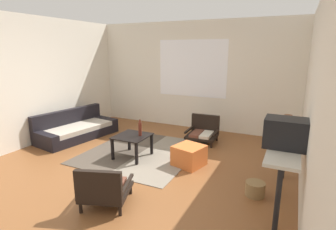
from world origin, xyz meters
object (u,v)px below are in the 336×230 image
couch (76,129)px  ottoman_orange (189,156)px  armchair_by_window (203,131)px  armchair_striped_foreground (104,189)px  glass_bottle (140,129)px  coffee_table (132,139)px  crt_television (286,133)px  wicker_basket (255,189)px  console_shelf (284,150)px  clay_vase (287,129)px

couch → ottoman_orange: (2.94, -0.30, -0.01)m
armchair_by_window → armchair_striped_foreground: 3.03m
glass_bottle → armchair_striped_foreground: bearing=-74.8°
couch → coffee_table: 1.90m
crt_television → wicker_basket: 0.97m
armchair_striped_foreground → armchair_by_window: bearing=83.6°
couch → glass_bottle: bearing=-10.5°
armchair_striped_foreground → console_shelf: bearing=29.2°
armchair_striped_foreground → ottoman_orange: 1.76m
ottoman_orange → crt_television: crt_television is taller
console_shelf → glass_bottle: bearing=169.2°
coffee_table → wicker_basket: bearing=-10.5°
armchair_striped_foreground → crt_television: 2.40m
armchair_striped_foreground → clay_vase: (2.05, 1.39, 0.69)m
ottoman_orange → clay_vase: bearing=-10.8°
armchair_by_window → console_shelf: 2.58m
wicker_basket → ottoman_orange: bearing=155.4°
glass_bottle → wicker_basket: glass_bottle is taller
coffee_table → armchair_striped_foreground: size_ratio=0.82×
armchair_striped_foreground → wicker_basket: bearing=33.1°
wicker_basket → crt_television: bearing=-22.8°
ottoman_orange → glass_bottle: size_ratio=1.54×
coffee_table → glass_bottle: glass_bottle is taller
coffee_table → armchair_by_window: 1.72m
coffee_table → wicker_basket: coffee_table is taller
coffee_table → crt_television: (2.62, -0.56, 0.65)m
crt_television → armchair_by_window: bearing=130.3°
coffee_table → armchair_striped_foreground: (0.58, -1.56, -0.10)m
wicker_basket → couch: bearing=168.3°
couch → glass_bottle: 2.04m
armchair_by_window → armchair_striped_foreground: bearing=-96.4°
coffee_table → armchair_by_window: bearing=57.8°
coffee_table → armchair_striped_foreground: 1.66m
console_shelf → armchair_striped_foreground: bearing=-150.8°
ottoman_orange → wicker_basket: (1.21, -0.56, -0.08)m
armchair_striped_foreground → ottoman_orange: size_ratio=1.61×
wicker_basket → armchair_striped_foreground: bearing=-146.9°
armchair_by_window → clay_vase: 2.46m
glass_bottle → ottoman_orange: bearing=3.7°
couch → clay_vase: (4.47, -0.60, 0.75)m
coffee_table → crt_television: size_ratio=1.25×
couch → crt_television: bearing=-12.5°
armchair_striped_foreground → crt_television: size_ratio=1.52×
coffee_table → crt_television: bearing=-12.0°
armchair_by_window → console_shelf: (1.71, -1.87, 0.48)m
ottoman_orange → console_shelf: bearing=-19.5°
clay_vase → crt_television: bearing=-90.5°
coffee_table → clay_vase: size_ratio=1.94×
clay_vase → console_shelf: bearing=-90.0°
armchair_by_window → glass_bottle: (-0.78, -1.39, 0.32)m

